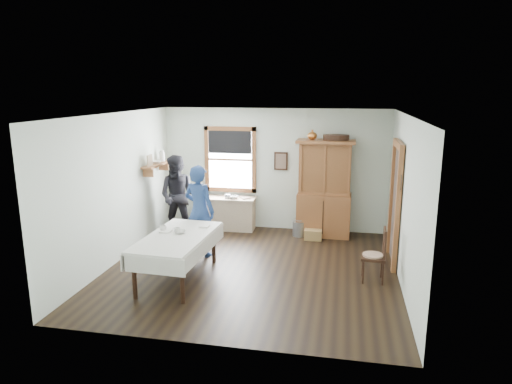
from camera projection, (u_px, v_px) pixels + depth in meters
room at (252, 195)px, 7.76m from camera, size 5.01×5.01×2.70m
window at (230, 156)px, 10.24m from camera, size 1.18×0.07×1.48m
doorway at (396, 200)px, 8.16m from camera, size 0.09×1.14×2.22m
wall_shelf at (157, 163)px, 9.62m from camera, size 0.24×1.00×0.44m
framed_picture at (281, 161)px, 10.04m from camera, size 0.30×0.04×0.40m
rug_beater at (401, 175)px, 7.51m from camera, size 0.01×0.27×0.27m
work_counter at (227, 213)px, 10.28m from camera, size 1.29×0.53×0.73m
china_hutch at (324, 189)px, 9.69m from camera, size 1.23×0.61×2.07m
dining_table at (178, 258)px, 7.56m from camera, size 1.10×1.94×0.76m
spindle_chair at (373, 255)px, 7.47m from camera, size 0.45×0.45×0.91m
pail at (300, 228)px, 9.85m from camera, size 0.32×0.32×0.32m
wicker_basket at (313, 234)px, 9.61m from camera, size 0.37×0.27×0.22m
woman_blue at (200, 214)px, 8.58m from camera, size 0.68×0.54×1.61m
figure_dark at (179, 199)px, 9.74m from camera, size 0.80×0.62×1.62m
table_cup_a at (163, 228)px, 7.72m from camera, size 0.12×0.12×0.09m
table_cup_b at (177, 230)px, 7.59m from camera, size 0.11×0.11×0.10m
table_bowl at (180, 232)px, 7.60m from camera, size 0.27×0.27×0.05m
counter_book at (241, 198)px, 10.10m from camera, size 0.25×0.27×0.02m
counter_bowl at (234, 197)px, 10.09m from camera, size 0.26×0.26×0.06m
shelf_bowl at (157, 162)px, 9.63m from camera, size 0.22×0.22×0.05m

